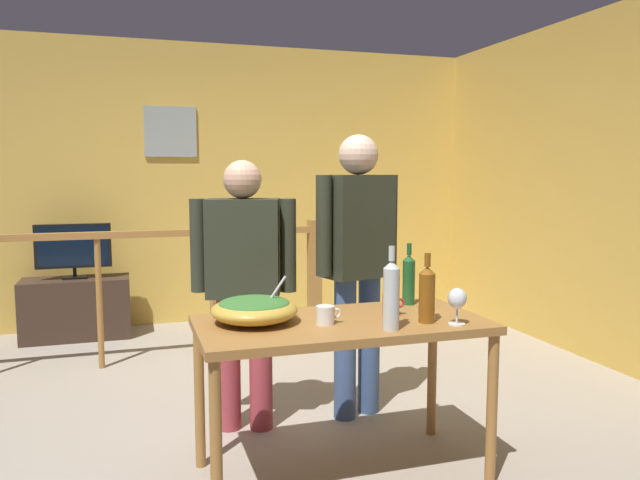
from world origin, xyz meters
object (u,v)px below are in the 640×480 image
at_px(salad_bowl, 254,309).
at_px(person_standing_right, 358,252).
at_px(serving_table, 342,338).
at_px(mug_red, 391,305).
at_px(mug_white, 326,315).
at_px(tv_console, 76,308).
at_px(wine_bottle_clear, 391,294).
at_px(person_standing_left, 244,274).
at_px(flat_screen_tv, 73,247).
at_px(wine_glass, 457,300).
at_px(framed_picture, 170,132).
at_px(wine_bottle_amber, 427,293).
at_px(stair_railing, 176,273).
at_px(wine_bottle_green, 409,279).

distance_m(salad_bowl, person_standing_right, 0.96).
relative_size(serving_table, mug_red, 11.89).
bearing_deg(mug_red, mug_white, -169.76).
height_order(tv_console, wine_bottle_clear, wine_bottle_clear).
bearing_deg(wine_bottle_clear, serving_table, 123.62).
bearing_deg(tv_console, person_standing_right, -53.51).
bearing_deg(wine_bottle_clear, person_standing_left, 118.44).
xyz_separation_m(wine_bottle_clear, mug_red, (0.11, 0.25, -0.10)).
xyz_separation_m(flat_screen_tv, person_standing_right, (1.73, -2.31, 0.18)).
distance_m(serving_table, person_standing_left, 0.78).
bearing_deg(wine_glass, tv_console, 119.88).
xyz_separation_m(tv_console, person_standing_right, (1.73, -2.34, 0.72)).
bearing_deg(wine_bottle_clear, person_standing_right, 78.26).
bearing_deg(flat_screen_tv, person_standing_left, -65.44).
distance_m(tv_console, person_standing_right, 3.00).
distance_m(wine_glass, mug_red, 0.34).
height_order(serving_table, wine_bottle_clear, wine_bottle_clear).
relative_size(mug_red, person_standing_right, 0.07).
relative_size(framed_picture, wine_bottle_clear, 1.28).
height_order(wine_bottle_amber, mug_red, wine_bottle_amber).
bearing_deg(person_standing_left, mug_red, 149.32).
xyz_separation_m(salad_bowl, mug_red, (0.66, -0.06, -0.01)).
xyz_separation_m(salad_bowl, wine_glass, (0.87, -0.31, 0.05)).
distance_m(tv_console, wine_glass, 3.80).
distance_m(flat_screen_tv, mug_white, 3.30).
relative_size(stair_railing, flat_screen_tv, 5.48).
distance_m(flat_screen_tv, wine_bottle_green, 3.32).
relative_size(stair_railing, wine_bottle_amber, 10.48).
height_order(flat_screen_tv, serving_table, flat_screen_tv).
bearing_deg(wine_bottle_amber, framed_picture, 104.50).
relative_size(tv_console, serving_table, 0.67).
height_order(stair_railing, salad_bowl, stair_railing).
bearing_deg(tv_console, mug_red, -61.09).
bearing_deg(salad_bowl, stair_railing, 95.95).
xyz_separation_m(stair_railing, flat_screen_tv, (-0.79, 0.92, 0.12)).
bearing_deg(stair_railing, mug_white, -76.31).
xyz_separation_m(stair_railing, serving_table, (0.61, -2.07, -0.01)).
height_order(tv_console, mug_red, mug_red).
bearing_deg(person_standing_right, stair_railing, -72.70).
height_order(salad_bowl, mug_red, salad_bowl).
height_order(wine_bottle_green, mug_red, wine_bottle_green).
xyz_separation_m(tv_console, flat_screen_tv, (-0.00, -0.03, 0.54)).
bearing_deg(serving_table, stair_railing, 106.32).
bearing_deg(wine_bottle_amber, salad_bowl, 163.10).
bearing_deg(mug_red, wine_bottle_green, 47.03).
distance_m(person_standing_left, person_standing_right, 0.68).
relative_size(wine_glass, person_standing_left, 0.11).
bearing_deg(wine_bottle_clear, tv_console, 115.46).
bearing_deg(wine_glass, framed_picture, 105.85).
bearing_deg(person_standing_left, stair_railing, -62.28).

